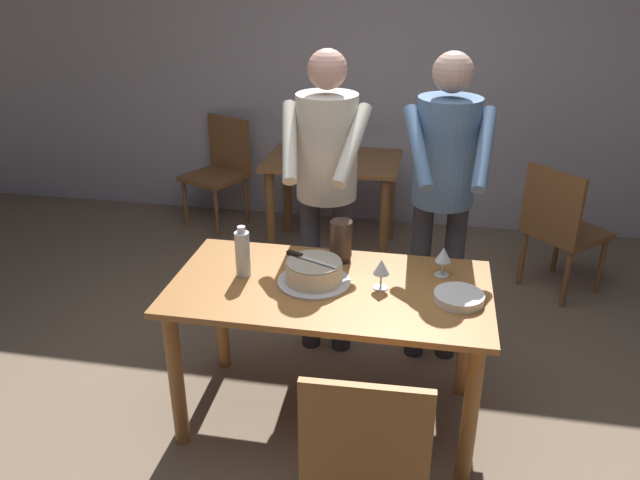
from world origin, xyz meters
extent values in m
plane|color=#7A6651|center=(0.00, 0.00, 0.00)|extent=(14.00, 14.00, 0.00)
cube|color=#ADA8B2|center=(0.00, 2.66, 1.35)|extent=(10.00, 0.12, 2.70)
cube|color=#9E6633|center=(0.00, 0.00, 0.73)|extent=(1.47, 0.77, 0.03)
cylinder|color=#9E6633|center=(-0.66, -0.31, 0.36)|extent=(0.07, 0.07, 0.72)
cylinder|color=#9E6633|center=(0.66, -0.31, 0.36)|extent=(0.07, 0.07, 0.72)
cylinder|color=#9E6633|center=(-0.66, 0.31, 0.36)|extent=(0.07, 0.07, 0.72)
cylinder|color=#9E6633|center=(0.66, 0.31, 0.36)|extent=(0.07, 0.07, 0.72)
cylinder|color=silver|center=(-0.08, 0.01, 0.76)|extent=(0.34, 0.34, 0.01)
cylinder|color=beige|center=(-0.08, 0.01, 0.81)|extent=(0.26, 0.26, 0.09)
cylinder|color=#A49984|center=(-0.08, 0.01, 0.86)|extent=(0.25, 0.25, 0.01)
cube|color=silver|center=(-0.06, 0.00, 0.87)|extent=(0.19, 0.10, 0.00)
cube|color=black|center=(-0.18, 0.06, 0.87)|extent=(0.08, 0.05, 0.02)
cylinder|color=white|center=(0.58, -0.04, 0.76)|extent=(0.22, 0.22, 0.01)
cylinder|color=white|center=(0.58, -0.04, 0.77)|extent=(0.22, 0.22, 0.01)
cylinder|color=white|center=(0.58, -0.04, 0.78)|extent=(0.22, 0.22, 0.01)
cylinder|color=white|center=(0.58, -0.04, 0.79)|extent=(0.22, 0.22, 0.01)
cylinder|color=silver|center=(0.23, 0.02, 0.75)|extent=(0.07, 0.07, 0.00)
cylinder|color=silver|center=(0.23, 0.02, 0.79)|extent=(0.01, 0.01, 0.07)
cone|color=silver|center=(0.23, 0.02, 0.86)|extent=(0.08, 0.08, 0.07)
cylinder|color=silver|center=(0.50, 0.20, 0.75)|extent=(0.07, 0.07, 0.00)
cylinder|color=silver|center=(0.50, 0.20, 0.79)|extent=(0.01, 0.01, 0.07)
cone|color=silver|center=(0.50, 0.20, 0.86)|extent=(0.08, 0.08, 0.07)
cylinder|color=silver|center=(-0.42, 0.03, 0.86)|extent=(0.07, 0.07, 0.22)
cylinder|color=silver|center=(-0.42, 0.03, 0.98)|extent=(0.04, 0.04, 0.03)
cylinder|color=black|center=(0.01, 0.26, 0.77)|extent=(0.10, 0.10, 0.03)
cylinder|color=#3F2D23|center=(0.01, 0.26, 0.87)|extent=(0.11, 0.11, 0.18)
cylinder|color=#2D2D38|center=(-0.03, 0.61, 0.47)|extent=(0.11, 0.11, 0.95)
cylinder|color=#2D2D38|center=(-0.21, 0.61, 0.47)|extent=(0.11, 0.11, 0.95)
cylinder|color=beige|center=(-0.12, 0.61, 1.23)|extent=(0.32, 0.32, 0.55)
sphere|color=tan|center=(-0.12, 0.61, 1.62)|extent=(0.20, 0.20, 0.20)
cylinder|color=beige|center=(0.03, 0.43, 1.30)|extent=(0.15, 0.42, 0.34)
cylinder|color=beige|center=(-0.28, 0.42, 1.30)|extent=(0.16, 0.42, 0.34)
cylinder|color=#2D2D38|center=(0.57, 0.65, 0.47)|extent=(0.11, 0.11, 0.95)
cylinder|color=#2D2D38|center=(0.39, 0.63, 0.47)|extent=(0.11, 0.11, 0.95)
cylinder|color=#4C6B93|center=(0.48, 0.64, 1.23)|extent=(0.32, 0.32, 0.55)
sphere|color=tan|center=(0.48, 0.64, 1.62)|extent=(0.20, 0.20, 0.20)
cylinder|color=#4C6B93|center=(0.66, 0.47, 1.30)|extent=(0.12, 0.42, 0.34)
cylinder|color=#4C6B93|center=(0.35, 0.44, 1.30)|extent=(0.19, 0.42, 0.34)
cube|color=#9E6633|center=(0.26, -0.69, 0.43)|extent=(0.46, 0.46, 0.04)
cylinder|color=#9E6633|center=(0.08, -0.51, 0.21)|extent=(0.04, 0.04, 0.41)
cylinder|color=#9E6633|center=(0.44, -0.50, 0.21)|extent=(0.04, 0.04, 0.41)
cube|color=#9E6633|center=(0.27, -0.89, 0.68)|extent=(0.44, 0.05, 0.45)
cube|color=brown|center=(-0.32, 1.96, 0.72)|extent=(1.00, 0.70, 0.03)
cylinder|color=brown|center=(-0.74, 1.68, 0.35)|extent=(0.07, 0.07, 0.71)
cylinder|color=brown|center=(0.11, 1.68, 0.35)|extent=(0.07, 0.07, 0.71)
cylinder|color=brown|center=(-0.74, 2.23, 0.35)|extent=(0.07, 0.07, 0.71)
cylinder|color=brown|center=(0.11, 2.23, 0.35)|extent=(0.07, 0.07, 0.71)
cube|color=brown|center=(1.35, 1.60, 0.43)|extent=(0.62, 0.62, 0.04)
cylinder|color=brown|center=(1.36, 1.86, 0.21)|extent=(0.04, 0.04, 0.41)
cylinder|color=brown|center=(1.60, 1.59, 0.21)|extent=(0.04, 0.04, 0.41)
cylinder|color=brown|center=(1.09, 1.61, 0.21)|extent=(0.04, 0.04, 0.41)
cylinder|color=brown|center=(1.34, 1.35, 0.21)|extent=(0.04, 0.04, 0.41)
cube|color=brown|center=(1.20, 1.46, 0.68)|extent=(0.32, 0.34, 0.45)
cube|color=brown|center=(-1.38, 2.25, 0.43)|extent=(0.58, 0.58, 0.04)
cylinder|color=brown|center=(-1.29, 2.01, 0.21)|extent=(0.04, 0.04, 0.41)
cylinder|color=brown|center=(-1.62, 2.16, 0.21)|extent=(0.04, 0.04, 0.41)
cylinder|color=brown|center=(-1.13, 2.34, 0.21)|extent=(0.04, 0.04, 0.41)
cylinder|color=brown|center=(-1.47, 2.49, 0.21)|extent=(0.04, 0.04, 0.41)
cube|color=brown|center=(-1.29, 2.44, 0.68)|extent=(0.41, 0.21, 0.45)
camera|label=1|loc=(0.42, -2.49, 2.14)|focal=35.07mm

